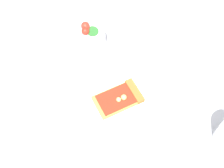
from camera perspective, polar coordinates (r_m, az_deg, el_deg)
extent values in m
plane|color=silver|center=(0.76, 1.68, -6.67)|extent=(2.40, 2.40, 0.00)
cylinder|color=white|center=(0.76, 2.81, -6.24)|extent=(0.25, 0.25, 0.01)
cube|color=gold|center=(0.77, 1.10, -2.91)|extent=(0.12, 0.08, 0.01)
cube|color=#A36B2D|center=(0.78, 4.35, -1.36)|extent=(0.03, 0.07, 0.01)
cube|color=#B22D19|center=(0.76, 1.11, -2.71)|extent=(0.11, 0.07, 0.00)
sphere|color=#F2D87F|center=(0.76, 1.28, -3.01)|extent=(0.01, 0.01, 0.01)
sphere|color=#EAD172|center=(0.76, 2.27, -2.56)|extent=(0.02, 0.02, 0.02)
cylinder|color=white|center=(0.87, -4.79, 8.63)|extent=(0.10, 0.10, 0.07)
torus|color=white|center=(0.84, -4.97, 10.20)|extent=(0.10, 0.10, 0.01)
sphere|color=red|center=(0.83, -5.14, 10.08)|extent=(0.02, 0.02, 0.02)
sphere|color=red|center=(0.84, -4.89, 10.77)|extent=(0.02, 0.02, 0.02)
sphere|color=red|center=(0.84, -5.09, 11.05)|extent=(0.02, 0.02, 0.02)
cylinder|color=#2D722D|center=(0.83, -3.70, 10.08)|extent=(0.04, 0.04, 0.01)
cube|color=silver|center=(0.88, -16.27, 3.32)|extent=(0.18, 0.17, 0.00)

